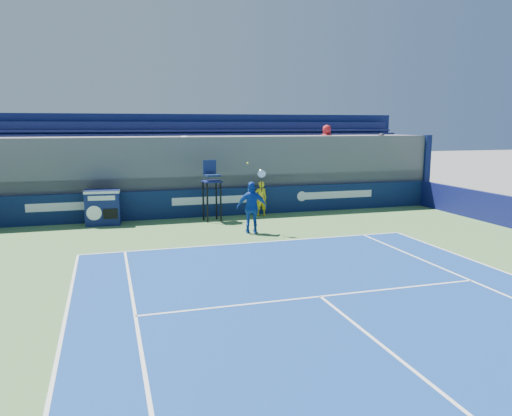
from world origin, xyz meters
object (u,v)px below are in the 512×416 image
object	(u,v)px
match_clock	(103,206)
tennis_player	(252,207)
umpire_chair	(211,184)
ball_person	(261,199)

from	to	relation	value
match_clock	tennis_player	size ratio (longest dim) A/B	0.54
umpire_chair	match_clock	bearing A→B (deg)	174.75
match_clock	umpire_chair	size ratio (longest dim) A/B	0.56
match_clock	tennis_player	bearing A→B (deg)	-31.15
match_clock	tennis_player	distance (m)	6.03
umpire_chair	tennis_player	xyz separation A→B (m)	(0.91, -2.73, -0.58)
ball_person	match_clock	size ratio (longest dim) A/B	1.07
tennis_player	ball_person	bearing A→B (deg)	67.45
ball_person	umpire_chair	size ratio (longest dim) A/B	0.61
ball_person	match_clock	world-z (taller)	ball_person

